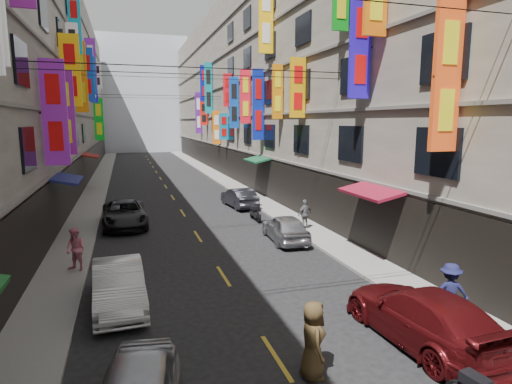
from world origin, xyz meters
TOP-DOWN VIEW (x-y plane):
  - sidewalk_left at (-6.00, 42.00)m, footprint 2.00×90.00m
  - sidewalk_right at (6.00, 42.00)m, footprint 2.00×90.00m
  - building_row_left at (-11.99, 42.00)m, footprint 10.14×90.00m
  - building_row_right at (11.99, 42.00)m, footprint 10.14×90.00m
  - haze_block at (0.00, 92.00)m, footprint 18.00×8.00m
  - shop_signage at (-0.17, 35.36)m, footprint 14.00×55.00m
  - street_awnings at (-1.26, 26.00)m, footprint 13.99×35.20m
  - overhead_cables at (0.00, 30.00)m, footprint 14.00×38.04m
  - lane_markings at (0.00, 39.00)m, footprint 0.12×80.20m
  - scooter_far_right at (3.87, 26.57)m, footprint 0.50×1.80m
  - car_left_mid at (-3.78, 16.27)m, footprint 1.72×4.41m
  - car_left_far at (-3.60, 27.33)m, footprint 2.52×5.20m
  - car_right_near at (4.00, 11.59)m, footprint 2.35×5.23m
  - car_right_mid at (4.00, 21.86)m, footprint 1.84×4.05m
  - car_right_far at (4.00, 30.78)m, footprint 1.82×4.19m
  - pedestrian_lfar at (-5.40, 19.99)m, footprint 0.98×0.93m
  - pedestrian_rnear at (5.40, 12.23)m, footprint 1.25×0.99m
  - pedestrian_rfar at (5.74, 23.47)m, footprint 1.06×0.81m
  - pedestrian_crossing at (0.52, 10.97)m, footprint 0.72×0.97m

SIDE VIEW (x-z plane):
  - lane_markings at x=0.00m, z-range 0.00..0.01m
  - sidewalk_left at x=-6.00m, z-range 0.00..0.12m
  - sidewalk_right at x=6.00m, z-range 0.00..0.12m
  - scooter_far_right at x=3.87m, z-range -0.13..1.01m
  - car_right_far at x=4.00m, z-range 0.00..1.34m
  - car_right_mid at x=4.00m, z-range 0.00..1.35m
  - car_left_far at x=-3.60m, z-range 0.00..1.42m
  - car_left_mid at x=-3.78m, z-range 0.00..1.43m
  - car_right_near at x=4.00m, z-range 0.00..1.49m
  - pedestrian_rfar at x=5.74m, z-range 0.12..1.71m
  - pedestrian_crossing at x=0.52m, z-range 0.00..1.84m
  - pedestrian_lfar at x=-5.40m, z-range 0.12..1.79m
  - pedestrian_rnear at x=5.40m, z-range 0.12..1.84m
  - street_awnings at x=-1.26m, z-range 2.80..3.20m
  - overhead_cables at x=0.00m, z-range 8.18..9.42m
  - shop_signage at x=-0.17m, z-range 3.09..15.08m
  - building_row_left at x=-11.99m, z-range -0.01..18.99m
  - building_row_right at x=11.99m, z-range -0.01..18.99m
  - haze_block at x=0.00m, z-range 0.00..22.00m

